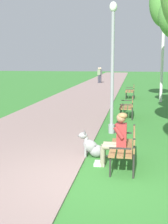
# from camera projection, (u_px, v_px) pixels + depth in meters

# --- Properties ---
(ground_plane) EXTENTS (120.00, 120.00, 0.00)m
(ground_plane) POSITION_uv_depth(u_px,v_px,m) (92.00, 182.00, 6.11)
(ground_plane) COLOR #33752D
(paved_path) EXTENTS (4.26, 60.00, 0.04)m
(paved_path) POSITION_uv_depth(u_px,v_px,m) (100.00, 85.00, 29.86)
(paved_path) COLOR gray
(paved_path) RESTS_ON ground
(park_bench_near) EXTENTS (0.55, 1.50, 0.85)m
(park_bench_near) POSITION_uv_depth(u_px,v_px,m) (126.00, 145.00, 6.92)
(park_bench_near) COLOR olive
(park_bench_near) RESTS_ON ground
(park_bench_mid) EXTENTS (0.55, 1.50, 0.85)m
(park_bench_mid) POSITION_uv_depth(u_px,v_px,m) (128.00, 105.00, 12.99)
(park_bench_mid) COLOR olive
(park_bench_mid) RESTS_ON ground
(park_bench_far) EXTENTS (0.55, 1.50, 0.85)m
(park_bench_far) POSITION_uv_depth(u_px,v_px,m) (131.00, 90.00, 19.49)
(park_bench_far) COLOR olive
(park_bench_far) RESTS_ON ground
(person_seated_on_near_bench) EXTENTS (0.74, 0.49, 1.25)m
(person_seated_on_near_bench) POSITION_uv_depth(u_px,v_px,m) (117.00, 137.00, 6.95)
(person_seated_on_near_bench) COLOR gray
(person_seated_on_near_bench) RESTS_ON ground
(dog_grey) EXTENTS (0.83, 0.34, 0.71)m
(dog_grey) POSITION_uv_depth(u_px,v_px,m) (92.00, 147.00, 7.65)
(dog_grey) COLOR gray
(dog_grey) RESTS_ON ground
(lamp_post_near) EXTENTS (0.24, 0.24, 4.21)m
(lamp_post_near) POSITION_uv_depth(u_px,v_px,m) (112.00, 67.00, 9.85)
(lamp_post_near) COLOR gray
(lamp_post_near) RESTS_ON ground
(birch_tree_fifth) EXTENTS (1.71, 1.75, 7.05)m
(birch_tree_fifth) POSITION_uv_depth(u_px,v_px,m) (165.00, 2.00, 16.93)
(birch_tree_fifth) COLOR silver
(birch_tree_fifth) RESTS_ON ground
(pedestrian_distant) EXTENTS (0.32, 0.22, 1.65)m
(pedestrian_distant) POSITION_uv_depth(u_px,v_px,m) (99.00, 75.00, 31.82)
(pedestrian_distant) COLOR #383842
(pedestrian_distant) RESTS_ON ground
(pedestrian_further_distant) EXTENTS (0.32, 0.22, 1.65)m
(pedestrian_further_distant) POSITION_uv_depth(u_px,v_px,m) (100.00, 75.00, 31.91)
(pedestrian_further_distant) COLOR #383842
(pedestrian_further_distant) RESTS_ON ground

